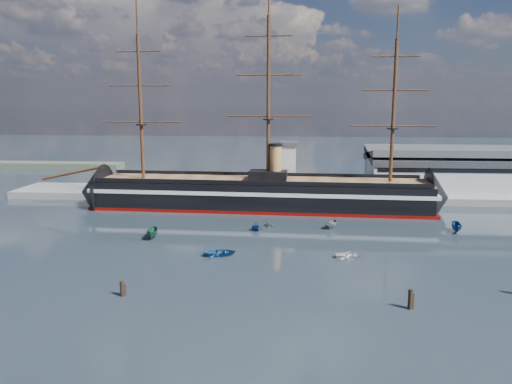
{
  "coord_description": "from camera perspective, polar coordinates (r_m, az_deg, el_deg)",
  "views": [
    {
      "loc": [
        5.76,
        -71.14,
        28.37
      ],
      "look_at": [
        -3.32,
        35.0,
        9.0
      ],
      "focal_mm": 35.0,
      "sensor_mm": 36.0,
      "label": 1
    }
  ],
  "objects": [
    {
      "name": "motorboat_e",
      "position": [
        93.97,
        10.68,
        -7.45
      ],
      "size": [
        1.31,
        3.26,
        1.52
      ],
      "primitive_type": "imported",
      "rotation": [
        0.0,
        0.0,
        1.57
      ],
      "color": "silver",
      "rests_on": "ground"
    },
    {
      "name": "piling_near_right",
      "position": [
        74.17,
        17.16,
        -12.66
      ],
      "size": [
        0.64,
        0.64,
        3.59
      ],
      "primitive_type": "cylinder",
      "color": "black",
      "rests_on": "ground"
    },
    {
      "name": "quay_tower",
      "position": [
        145.36,
        3.77,
        2.93
      ],
      "size": [
        5.0,
        5.0,
        15.0
      ],
      "color": "silver",
      "rests_on": "ground"
    },
    {
      "name": "warehouse",
      "position": [
        161.2,
        23.77,
        2.16
      ],
      "size": [
        63.0,
        21.0,
        11.6
      ],
      "color": "#B7BABC",
      "rests_on": "ground"
    },
    {
      "name": "motorboat_f",
      "position": [
        118.98,
        21.93,
        -4.25
      ],
      "size": [
        6.68,
        3.46,
        2.54
      ],
      "primitive_type": "imported",
      "rotation": [
        0.0,
        0.0,
        -0.19
      ],
      "color": "navy",
      "rests_on": "ground"
    },
    {
      "name": "motorboat_a",
      "position": [
        107.78,
        -11.74,
        -5.18
      ],
      "size": [
        6.66,
        3.14,
        2.56
      ],
      "primitive_type": "imported",
      "rotation": [
        0.0,
        0.0,
        0.13
      ],
      "color": "#1A4F38",
      "rests_on": "ground"
    },
    {
      "name": "piling_near_left",
      "position": [
        77.95,
        -15.01,
        -11.41
      ],
      "size": [
        0.64,
        0.64,
        3.06
      ],
      "primitive_type": "cylinder",
      "color": "black",
      "rests_on": "ground"
    },
    {
      "name": "ground",
      "position": [
        114.84,
        1.87,
        -4.0
      ],
      "size": [
        600.0,
        600.0,
        0.0
      ],
      "primitive_type": "plane",
      "color": "#1F2931",
      "rests_on": "ground"
    },
    {
      "name": "motorboat_c",
      "position": [
        114.95,
        8.64,
        -4.1
      ],
      "size": [
        5.59,
        3.72,
        2.1
      ],
      "primitive_type": "imported",
      "rotation": [
        0.0,
        0.0,
        -0.38
      ],
      "color": "slate",
      "rests_on": "ground"
    },
    {
      "name": "warship",
      "position": [
        133.89,
        -0.22,
        -0.16
      ],
      "size": [
        113.17,
        19.53,
        53.94
      ],
      "rotation": [
        0.0,
        0.0,
        -0.04
      ],
      "color": "black",
      "rests_on": "ground"
    },
    {
      "name": "motorboat_b",
      "position": [
        94.17,
        -4.12,
        -7.25
      ],
      "size": [
        2.33,
        3.96,
        1.73
      ],
      "primitive_type": "imported",
      "rotation": [
        0.0,
        0.0,
        1.81
      ],
      "color": "navy",
      "rests_on": "ground"
    },
    {
      "name": "motorboat_d",
      "position": [
        111.67,
        -0.04,
        -4.41
      ],
      "size": [
        6.26,
        5.12,
        2.12
      ],
      "primitive_type": "imported",
      "rotation": [
        0.0,
        0.0,
        0.54
      ],
      "color": "navy",
      "rests_on": "ground"
    },
    {
      "name": "motorboat_g",
      "position": [
        114.75,
        1.5,
        -4.01
      ],
      "size": [
        1.86,
        3.96,
        1.42
      ],
      "primitive_type": "imported",
      "rotation": [
        0.0,
        0.0,
        1.52
      ],
      "color": "slate",
      "rests_on": "ground"
    },
    {
      "name": "quay",
      "position": [
        149.91,
        6.42,
        -0.67
      ],
      "size": [
        180.0,
        18.0,
        2.0
      ],
      "primitive_type": "cube",
      "color": "slate",
      "rests_on": "ground"
    }
  ]
}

